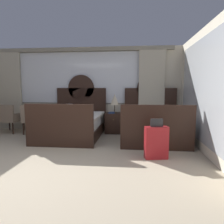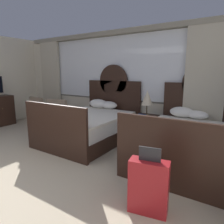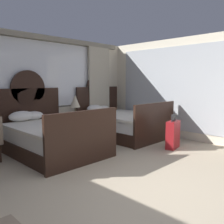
{
  "view_description": "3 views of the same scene",
  "coord_description": "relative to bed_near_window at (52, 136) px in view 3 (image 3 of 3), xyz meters",
  "views": [
    {
      "loc": [
        1.83,
        -2.91,
        1.4
      ],
      "look_at": [
        1.28,
        2.32,
        0.78
      ],
      "focal_mm": 33.49,
      "sensor_mm": 36.0,
      "label": 1
    },
    {
      "loc": [
        3.06,
        -0.83,
        1.62
      ],
      "look_at": [
        1.04,
        2.31,
        0.87
      ],
      "focal_mm": 32.37,
      "sensor_mm": 36.0,
      "label": 2
    },
    {
      "loc": [
        -2.59,
        -1.65,
        1.54
      ],
      "look_at": [
        1.13,
        2.02,
        0.88
      ],
      "focal_mm": 38.5,
      "sensor_mm": 36.0,
      "label": 3
    }
  ],
  "objects": [
    {
      "name": "ground_plane",
      "position": [
        -0.09,
        -2.84,
        -0.38
      ],
      "size": [
        24.0,
        24.0,
        0.0
      ],
      "primitive_type": "plane",
      "color": "tan"
    },
    {
      "name": "table_lamp_on_nightstand",
      "position": [
        1.14,
        0.67,
        0.65
      ],
      "size": [
        0.27,
        0.27,
        0.58
      ],
      "color": "brown",
      "rests_on": "nightstand_between_beds"
    },
    {
      "name": "suitcase_on_floor",
      "position": [
        2.18,
        -1.66,
        -0.06
      ],
      "size": [
        0.48,
        0.27,
        0.8
      ],
      "color": "maroon",
      "rests_on": "ground_plane"
    },
    {
      "name": "wall_back_window",
      "position": [
        -0.09,
        1.09,
        1.06
      ],
      "size": [
        6.63,
        0.22,
        2.7
      ],
      "color": "beige",
      "rests_on": "ground_plane"
    },
    {
      "name": "bed_near_mirror",
      "position": [
        2.25,
        -0.01,
        -0.0
      ],
      "size": [
        1.63,
        2.17,
        1.81
      ],
      "color": "black",
      "rests_on": "ground_plane"
    },
    {
      "name": "wall_right_mirror",
      "position": [
        3.25,
        -1.15,
        0.97
      ],
      "size": [
        0.08,
        4.52,
        2.7
      ],
      "color": "beige",
      "rests_on": "ground_plane"
    },
    {
      "name": "book_on_nightstand",
      "position": [
        1.07,
        0.51,
        0.26
      ],
      "size": [
        0.18,
        0.26,
        0.03
      ],
      "color": "navy",
      "rests_on": "nightstand_between_beds"
    },
    {
      "name": "nightstand_between_beds",
      "position": [
        1.13,
        0.62,
        -0.07
      ],
      "size": [
        0.52,
        0.54,
        0.62
      ],
      "color": "black",
      "rests_on": "ground_plane"
    },
    {
      "name": "bed_near_window",
      "position": [
        0.0,
        0.0,
        0.0
      ],
      "size": [
        1.63,
        2.17,
        1.81
      ],
      "color": "black",
      "rests_on": "ground_plane"
    }
  ]
}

